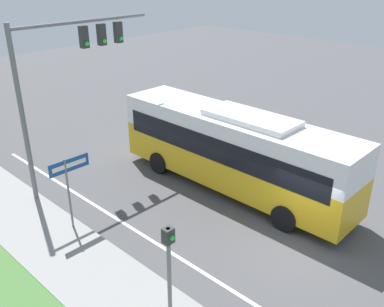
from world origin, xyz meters
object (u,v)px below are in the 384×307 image
Objects in this scene: signal_gantry at (66,67)px; pedestrian_signal at (169,259)px; street_sign at (69,178)px; bus at (233,147)px.

signal_gantry reaches higher than pedestrian_signal.
pedestrian_signal is at bearing -96.09° from street_sign.
signal_gantry is at bearing 72.73° from pedestrian_signal.
signal_gantry reaches higher than bus.
pedestrian_signal is at bearing -153.60° from bus.
pedestrian_signal is 5.95m from street_sign.
pedestrian_signal is 1.05× the size of street_sign.
bus reaches higher than pedestrian_signal.
street_sign is (0.63, 5.92, 0.05)m from pedestrian_signal.
pedestrian_signal reaches higher than street_sign.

